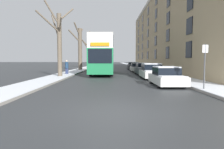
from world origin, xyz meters
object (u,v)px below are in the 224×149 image
at_px(bare_tree_left_0, 60,41).
at_px(double_decker_bus, 103,54).
at_px(bare_tree_left_2, 90,50).
at_px(parked_car_3, 138,68).
at_px(bare_tree_left_1, 81,48).
at_px(parked_car_1, 152,72).
at_px(parked_car_4, 134,66).
at_px(parked_car_0, 167,77).
at_px(street_sign_post, 206,65).
at_px(parked_car_2, 144,69).
at_px(pedestrian_left_sidewalk, 68,67).

xyz_separation_m(bare_tree_left_0, double_decker_bus, (4.13, 4.57, -1.13)).
bearing_deg(bare_tree_left_2, parked_car_3, -60.36).
bearing_deg(bare_tree_left_2, double_decker_bus, -79.12).
xyz_separation_m(bare_tree_left_1, parked_car_1, (9.17, -14.59, -3.15)).
bearing_deg(parked_car_3, double_decker_bus, -131.82).
bearing_deg(parked_car_1, parked_car_4, 90.00).
bearing_deg(parked_car_4, bare_tree_left_2, 131.95).
xyz_separation_m(bare_tree_left_0, parked_car_0, (9.07, -6.28, -3.05)).
bearing_deg(parked_car_1, parked_car_0, -90.00).
distance_m(bare_tree_left_1, parked_car_4, 9.99).
bearing_deg(double_decker_bus, bare_tree_left_2, 100.88).
relative_size(bare_tree_left_2, street_sign_post, 3.22).
bearing_deg(bare_tree_left_1, bare_tree_left_2, 89.49).
height_order(double_decker_bus, parked_car_0, double_decker_bus).
height_order(parked_car_3, parked_car_4, parked_car_4).
distance_m(parked_car_2, parked_car_3, 5.92).
bearing_deg(street_sign_post, parked_car_2, 96.07).
bearing_deg(parked_car_3, bare_tree_left_2, 119.64).
bearing_deg(street_sign_post, bare_tree_left_0, 139.50).
relative_size(double_decker_bus, street_sign_post, 3.94).
xyz_separation_m(bare_tree_left_1, pedestrian_left_sidewalk, (0.14, -10.45, -2.85)).
bearing_deg(pedestrian_left_sidewalk, bare_tree_left_1, -90.75).
relative_size(bare_tree_left_2, parked_car_3, 2.07).
xyz_separation_m(bare_tree_left_1, parked_car_4, (9.17, 2.38, -3.15)).
bearing_deg(bare_tree_left_1, pedestrian_left_sidewalk, -89.23).
xyz_separation_m(double_decker_bus, parked_car_3, (4.94, 5.52, -1.92)).
xyz_separation_m(parked_car_1, parked_car_4, (-0.00, 16.98, -0.00)).
height_order(double_decker_bus, parked_car_2, double_decker_bus).
bearing_deg(parked_car_4, double_decker_bus, -113.50).
bearing_deg(bare_tree_left_2, parked_car_4, -48.05).
relative_size(parked_car_0, parked_car_4, 0.92).
bearing_deg(parked_car_3, street_sign_post, -85.81).
xyz_separation_m(double_decker_bus, parked_car_4, (4.94, 11.36, -1.87)).
bearing_deg(parked_car_3, bare_tree_left_0, -131.96).
bearing_deg(pedestrian_left_sidewalk, bare_tree_left_0, 87.72).
height_order(bare_tree_left_0, parked_car_0, bare_tree_left_0).
bearing_deg(bare_tree_left_1, parked_car_0, -65.18).
distance_m(parked_car_0, pedestrian_left_sidewalk, 13.03).
xyz_separation_m(bare_tree_left_0, pedestrian_left_sidewalk, (0.04, 3.10, -2.70)).
height_order(parked_car_1, parked_car_4, parked_car_1).
xyz_separation_m(parked_car_3, pedestrian_left_sidewalk, (-9.03, -6.99, 0.35)).
bearing_deg(pedestrian_left_sidewalk, parked_car_2, -174.80).
height_order(parked_car_0, parked_car_3, parked_car_0).
xyz_separation_m(bare_tree_left_1, parked_car_3, (9.17, -3.46, -3.21)).
distance_m(parked_car_0, parked_car_3, 16.37).
distance_m(bare_tree_left_2, double_decker_bus, 21.89).
relative_size(double_decker_bus, parked_car_4, 2.37).
bearing_deg(bare_tree_left_1, parked_car_3, -20.67).
distance_m(bare_tree_left_2, street_sign_post, 36.57).
distance_m(parked_car_3, pedestrian_left_sidewalk, 11.42).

